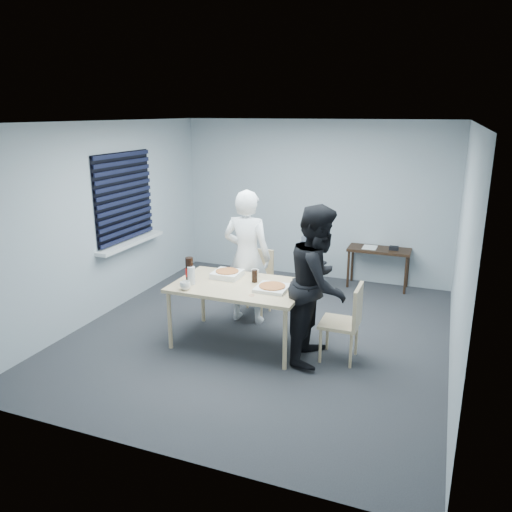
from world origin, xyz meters
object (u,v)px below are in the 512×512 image
at_px(chair_right, 348,318).
at_px(mug_b, 255,273).
at_px(stool, 311,269).
at_px(person_white, 247,257).
at_px(backpack, 311,250).
at_px(person_black, 318,284).
at_px(mug_a, 185,286).
at_px(dining_table, 239,289).
at_px(chair_far, 256,277).
at_px(side_table, 379,253).
at_px(soda_bottle, 190,271).

relative_size(chair_right, mug_b, 8.90).
bearing_deg(stool, person_white, -110.88).
xyz_separation_m(stool, mug_b, (-0.27, -1.69, 0.43)).
xyz_separation_m(stool, backpack, (-0.00, -0.01, 0.31)).
xyz_separation_m(person_black, backpack, (-0.62, 2.04, -0.20)).
relative_size(mug_a, mug_b, 1.23).
xyz_separation_m(chair_right, stool, (-0.95, 2.00, -0.14)).
bearing_deg(mug_b, dining_table, -101.69).
bearing_deg(chair_far, chair_right, -33.36).
height_order(chair_right, person_black, person_black).
xyz_separation_m(chair_right, mug_a, (-1.80, -0.42, 0.29)).
xyz_separation_m(chair_far, side_table, (1.44, 1.65, 0.05)).
distance_m(dining_table, stool, 2.08).
relative_size(side_table, backpack, 2.34).
distance_m(chair_far, chair_right, 1.74).
bearing_deg(chair_right, stool, 115.42).
height_order(dining_table, mug_b, mug_b).
bearing_deg(chair_far, stool, 64.30).
relative_size(side_table, soda_bottle, 3.06).
relative_size(chair_far, mug_a, 7.24).
distance_m(person_white, stool, 1.53).
bearing_deg(person_white, stool, -110.88).
height_order(backpack, soda_bottle, soda_bottle).
bearing_deg(person_white, chair_right, 156.16).
distance_m(chair_far, backpack, 1.16).
relative_size(side_table, stool, 2.00).
relative_size(dining_table, chair_far, 1.73).
height_order(chair_far, side_table, chair_far).
xyz_separation_m(person_black, soda_bottle, (-1.53, -0.13, 0.02)).
relative_size(stool, backpack, 1.17).
xyz_separation_m(mug_b, soda_bottle, (-0.64, -0.49, 0.10)).
bearing_deg(chair_far, person_white, -92.53).
height_order(side_table, soda_bottle, soda_bottle).
bearing_deg(person_white, soda_bottle, 64.71).
xyz_separation_m(dining_table, soda_bottle, (-0.57, -0.16, 0.21)).
bearing_deg(person_black, side_table, -6.80).
relative_size(chair_right, person_black, 0.50).
distance_m(side_table, stool, 1.13).
bearing_deg(person_black, chair_far, 47.94).
bearing_deg(mug_a, mug_b, 51.51).
bearing_deg(stool, side_table, 33.09).
bearing_deg(dining_table, backpack, 80.43).
height_order(chair_right, stool, chair_right).
bearing_deg(chair_right, chair_far, 146.64).
height_order(person_black, backpack, person_black).
bearing_deg(backpack, chair_right, -57.83).
xyz_separation_m(person_white, stool, (0.52, 1.35, -0.51)).
distance_m(person_black, mug_a, 1.51).
height_order(chair_right, person_white, person_white).
distance_m(stool, backpack, 0.31).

